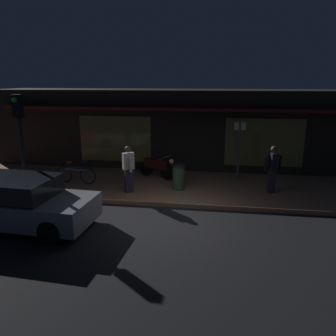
{
  "coord_description": "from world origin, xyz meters",
  "views": [
    {
      "loc": [
        1.24,
        -9.0,
        4.04
      ],
      "look_at": [
        -0.45,
        2.4,
        0.95
      ],
      "focal_mm": 35.4,
      "sensor_mm": 36.0,
      "label": 1
    }
  ],
  "objects_px": {
    "bicycle_parked": "(76,174)",
    "person_photographer": "(129,168)",
    "motorcycle": "(157,166)",
    "trash_bin": "(179,177)",
    "person_bystander": "(272,168)",
    "traffic_light_pole": "(20,131)",
    "parked_car_far": "(19,203)",
    "sign_post": "(239,146)"
  },
  "relations": [
    {
      "from": "bicycle_parked",
      "to": "traffic_light_pole",
      "type": "xyz_separation_m",
      "value": [
        -0.76,
        -2.11,
        1.97
      ]
    },
    {
      "from": "trash_bin",
      "to": "person_bystander",
      "type": "bearing_deg",
      "value": 2.84
    },
    {
      "from": "bicycle_parked",
      "to": "sign_post",
      "type": "bearing_deg",
      "value": 12.51
    },
    {
      "from": "bicycle_parked",
      "to": "person_photographer",
      "type": "distance_m",
      "value": 2.46
    },
    {
      "from": "bicycle_parked",
      "to": "parked_car_far",
      "type": "distance_m",
      "value": 3.61
    },
    {
      "from": "trash_bin",
      "to": "person_photographer",
      "type": "bearing_deg",
      "value": -161.49
    },
    {
      "from": "person_bystander",
      "to": "trash_bin",
      "type": "bearing_deg",
      "value": -177.16
    },
    {
      "from": "motorcycle",
      "to": "person_photographer",
      "type": "xyz_separation_m",
      "value": [
        -0.68,
        -1.92,
        0.38
      ]
    },
    {
      "from": "person_bystander",
      "to": "sign_post",
      "type": "relative_size",
      "value": 0.7
    },
    {
      "from": "person_photographer",
      "to": "parked_car_far",
      "type": "height_order",
      "value": "person_photographer"
    },
    {
      "from": "person_bystander",
      "to": "sign_post",
      "type": "bearing_deg",
      "value": 129.18
    },
    {
      "from": "person_photographer",
      "to": "parked_car_far",
      "type": "relative_size",
      "value": 0.4
    },
    {
      "from": "traffic_light_pole",
      "to": "parked_car_far",
      "type": "xyz_separation_m",
      "value": [
        0.67,
        -1.5,
        -1.77
      ]
    },
    {
      "from": "sign_post",
      "to": "parked_car_far",
      "type": "xyz_separation_m",
      "value": [
        -6.28,
        -4.98,
        -0.81
      ]
    },
    {
      "from": "sign_post",
      "to": "trash_bin",
      "type": "bearing_deg",
      "value": -145.19
    },
    {
      "from": "bicycle_parked",
      "to": "traffic_light_pole",
      "type": "distance_m",
      "value": 2.98
    },
    {
      "from": "bicycle_parked",
      "to": "person_photographer",
      "type": "relative_size",
      "value": 0.99
    },
    {
      "from": "traffic_light_pole",
      "to": "parked_car_far",
      "type": "height_order",
      "value": "traffic_light_pole"
    },
    {
      "from": "person_photographer",
      "to": "person_bystander",
      "type": "bearing_deg",
      "value": 8.37
    },
    {
      "from": "parked_car_far",
      "to": "bicycle_parked",
      "type": "bearing_deg",
      "value": 88.63
    },
    {
      "from": "motorcycle",
      "to": "sign_post",
      "type": "distance_m",
      "value": 3.34
    },
    {
      "from": "trash_bin",
      "to": "parked_car_far",
      "type": "height_order",
      "value": "parked_car_far"
    },
    {
      "from": "bicycle_parked",
      "to": "person_bystander",
      "type": "distance_m",
      "value": 7.32
    },
    {
      "from": "sign_post",
      "to": "traffic_light_pole",
      "type": "height_order",
      "value": "traffic_light_pole"
    },
    {
      "from": "person_photographer",
      "to": "parked_car_far",
      "type": "bearing_deg",
      "value": -129.55
    },
    {
      "from": "person_photographer",
      "to": "sign_post",
      "type": "height_order",
      "value": "sign_post"
    },
    {
      "from": "person_bystander",
      "to": "sign_post",
      "type": "height_order",
      "value": "sign_post"
    },
    {
      "from": "sign_post",
      "to": "person_bystander",
      "type": "bearing_deg",
      "value": -50.82
    },
    {
      "from": "bicycle_parked",
      "to": "person_photographer",
      "type": "xyz_separation_m",
      "value": [
        2.3,
        -0.72,
        0.52
      ]
    },
    {
      "from": "sign_post",
      "to": "parked_car_far",
      "type": "height_order",
      "value": "sign_post"
    },
    {
      "from": "sign_post",
      "to": "trash_bin",
      "type": "height_order",
      "value": "sign_post"
    },
    {
      "from": "trash_bin",
      "to": "parked_car_far",
      "type": "relative_size",
      "value": 0.22
    },
    {
      "from": "person_bystander",
      "to": "traffic_light_pole",
      "type": "xyz_separation_m",
      "value": [
        -8.06,
        -2.13,
        1.45
      ]
    },
    {
      "from": "trash_bin",
      "to": "sign_post",
      "type": "bearing_deg",
      "value": 34.81
    },
    {
      "from": "sign_post",
      "to": "traffic_light_pole",
      "type": "bearing_deg",
      "value": -153.39
    },
    {
      "from": "motorcycle",
      "to": "trash_bin",
      "type": "bearing_deg",
      "value": -52.37
    },
    {
      "from": "person_photographer",
      "to": "bicycle_parked",
      "type": "bearing_deg",
      "value": 162.7
    },
    {
      "from": "motorcycle",
      "to": "trash_bin",
      "type": "distance_m",
      "value": 1.7
    },
    {
      "from": "sign_post",
      "to": "parked_car_far",
      "type": "bearing_deg",
      "value": -141.59
    },
    {
      "from": "traffic_light_pole",
      "to": "person_bystander",
      "type": "bearing_deg",
      "value": 14.79
    },
    {
      "from": "person_photographer",
      "to": "sign_post",
      "type": "bearing_deg",
      "value": 28.23
    },
    {
      "from": "person_bystander",
      "to": "motorcycle",
      "type": "bearing_deg",
      "value": 164.73
    }
  ]
}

